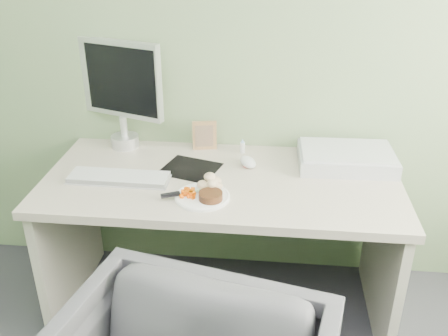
# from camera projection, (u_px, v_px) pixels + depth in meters

# --- Properties ---
(wall_back) EXTENTS (3.50, 0.00, 3.50)m
(wall_back) POSITION_uv_depth(u_px,v_px,m) (230.00, 21.00, 2.30)
(wall_back) COLOR #658059
(wall_back) RESTS_ON floor
(desk) EXTENTS (1.60, 0.75, 0.73)m
(desk) POSITION_uv_depth(u_px,v_px,m) (222.00, 213.00, 2.32)
(desk) COLOR beige
(desk) RESTS_ON floor
(plate) EXTENTS (0.23, 0.23, 0.01)m
(plate) POSITION_uv_depth(u_px,v_px,m) (202.00, 197.00, 2.08)
(plate) COLOR white
(plate) RESTS_ON desk
(steak) EXTENTS (0.11, 0.11, 0.03)m
(steak) POSITION_uv_depth(u_px,v_px,m) (211.00, 196.00, 2.04)
(steak) COLOR black
(steak) RESTS_ON plate
(potato_pile) EXTENTS (0.13, 0.11, 0.06)m
(potato_pile) POSITION_uv_depth(u_px,v_px,m) (211.00, 183.00, 2.12)
(potato_pile) COLOR tan
(potato_pile) RESTS_ON plate
(carrot_heap) EXTENTS (0.07, 0.07, 0.04)m
(carrot_heap) POSITION_uv_depth(u_px,v_px,m) (188.00, 191.00, 2.07)
(carrot_heap) COLOR #E65504
(carrot_heap) RESTS_ON plate
(steak_knife) EXTENTS (0.20, 0.10, 0.01)m
(steak_knife) POSITION_uv_depth(u_px,v_px,m) (178.00, 194.00, 2.07)
(steak_knife) COLOR silver
(steak_knife) RESTS_ON plate
(mousepad) EXTENTS (0.30, 0.28, 0.00)m
(mousepad) POSITION_uv_depth(u_px,v_px,m) (190.00, 169.00, 2.32)
(mousepad) COLOR black
(mousepad) RESTS_ON desk
(keyboard) EXTENTS (0.44, 0.14, 0.02)m
(keyboard) POSITION_uv_depth(u_px,v_px,m) (119.00, 177.00, 2.22)
(keyboard) COLOR white
(keyboard) RESTS_ON desk
(computer_mouse) EXTENTS (0.11, 0.13, 0.04)m
(computer_mouse) POSITION_uv_depth(u_px,v_px,m) (248.00, 162.00, 2.34)
(computer_mouse) COLOR white
(computer_mouse) RESTS_ON desk
(photo_frame) EXTENTS (0.12, 0.03, 0.15)m
(photo_frame) POSITION_uv_depth(u_px,v_px,m) (205.00, 135.00, 2.49)
(photo_frame) COLOR #A7874E
(photo_frame) RESTS_ON desk
(eyedrop_bottle) EXTENTS (0.02, 0.02, 0.07)m
(eyedrop_bottle) POSITION_uv_depth(u_px,v_px,m) (243.00, 146.00, 2.47)
(eyedrop_bottle) COLOR white
(eyedrop_bottle) RESTS_ON desk
(scanner) EXTENTS (0.45, 0.31, 0.07)m
(scanner) POSITION_uv_depth(u_px,v_px,m) (346.00, 159.00, 2.34)
(scanner) COLOR #A9ACB0
(scanner) RESTS_ON desk
(monitor) EXTENTS (0.43, 0.19, 0.54)m
(monitor) POSITION_uv_depth(u_px,v_px,m) (121.00, 88.00, 2.43)
(monitor) COLOR silver
(monitor) RESTS_ON desk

